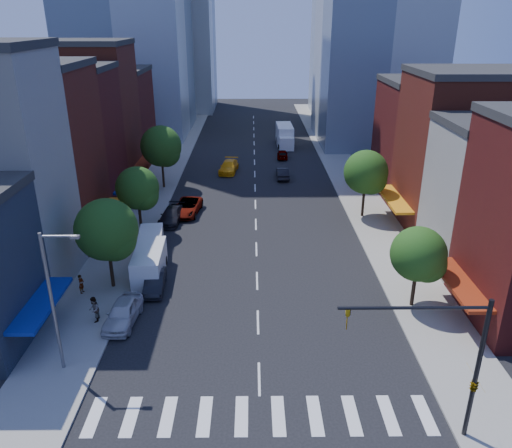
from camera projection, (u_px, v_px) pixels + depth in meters
The scene contains 30 objects.
ground at pixel (259, 379), 29.84m from camera, with size 220.00×220.00×0.00m, color black.
sidewalk_left at pixel (161, 178), 66.63m from camera, with size 5.00×120.00×0.15m, color gray.
sidewalk_right at pixel (348, 178), 66.82m from camera, with size 5.00×120.00×0.15m, color gray.
crosswalk at pixel (260, 416), 27.07m from camera, with size 19.00×3.00×0.01m, color silver.
bldg_left_2 at pixel (26, 159), 45.51m from camera, with size 12.00×9.00×16.00m, color maroon.
bldg_left_3 at pixel (60, 143), 53.55m from camera, with size 12.00×8.00×15.00m, color #581616.
bldg_left_4 at pixel (84, 118), 61.01m from camera, with size 12.00×9.00×17.00m, color maroon.
bldg_left_5 at pixel (106, 120), 70.55m from camera, with size 12.00×10.00×13.00m, color #581616.
bldg_right_1 at pixel (508, 199), 41.54m from camera, with size 12.00×8.00×12.00m, color silver.
bldg_right_2 at pixel (468, 154), 49.27m from camera, with size 12.00×10.00×15.00m, color maroon.
bldg_right_3 at pixel (433, 141), 58.88m from camera, with size 12.00×10.00×13.00m, color #581616.
traffic_signal at pixel (466, 371), 24.16m from camera, with size 7.24×2.24×8.00m.
streetlight at pixel (54, 295), 28.63m from camera, with size 2.25×0.25×9.00m.
tree_left_near at pixel (108, 232), 37.96m from camera, with size 4.80×4.80×7.30m.
tree_left_mid at pixel (139, 190), 48.24m from camera, with size 4.20×4.20×6.65m.
tree_left_far at pixel (162, 148), 60.90m from camera, with size 5.00×5.00×7.75m.
tree_right_near at pixel (421, 256), 35.63m from camera, with size 4.00×4.00×6.20m.
tree_right_far at pixel (367, 174), 51.98m from camera, with size 4.60×4.60×7.20m.
parked_car_front at pixel (123, 313), 35.02m from camera, with size 1.92×4.78×1.63m, color #BCBBC1.
parked_car_second at pixel (155, 282), 39.33m from camera, with size 1.47×4.21×1.39m, color black.
parked_car_third at pixel (187, 207), 54.51m from camera, with size 2.59×5.63×1.56m, color #999999.
parked_car_rear at pixel (172, 215), 52.37m from camera, with size 2.07×5.08×1.48m, color black.
cargo_van_near at pixel (149, 264), 41.10m from camera, with size 2.53×5.76×2.41m.
cargo_van_far at pixel (151, 245), 44.69m from camera, with size 2.66×5.31×2.17m.
taxi at pixel (229, 167), 69.08m from camera, with size 2.22×5.46×1.58m, color #FFAB0D.
traffic_car_oncoming at pixel (283, 173), 66.51m from camera, with size 1.55×4.44×1.46m, color black.
traffic_car_far at pixel (282, 154), 75.90m from camera, with size 1.57×3.91×1.33m, color #999999.
box_truck at pixel (285, 136), 83.09m from camera, with size 2.74×8.35×3.34m.
pedestrian_near at pixel (81, 284), 38.58m from camera, with size 0.56×0.37×1.55m, color #999999.
pedestrian_far at pixel (94, 309), 34.88m from camera, with size 0.92×0.71×1.89m, color #999999.
Camera 1 is at (-0.40, -23.96, 20.05)m, focal length 35.00 mm.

